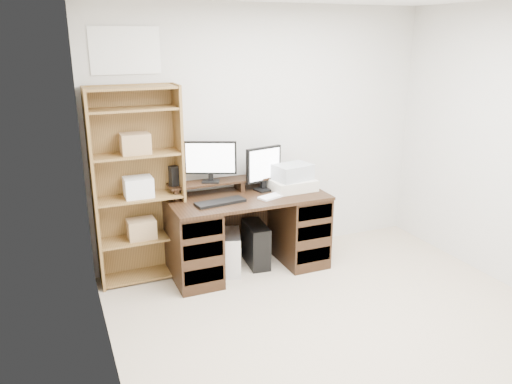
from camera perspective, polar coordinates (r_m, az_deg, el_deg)
room at (r=3.37m, az=14.73°, el=0.44°), size 3.54×4.04×2.54m
desk at (r=4.85m, az=-0.98°, el=-4.50°), size 1.50×0.70×0.75m
riser_shelf at (r=4.88m, az=-1.91°, el=1.29°), size 1.40×0.22×0.12m
monitor_wide at (r=4.72m, az=-5.24°, el=3.74°), size 0.47×0.22×0.39m
monitor_small at (r=4.85m, az=0.89°, el=2.90°), size 0.39×0.18×0.43m
speaker at (r=4.67m, az=-9.37°, el=1.83°), size 0.09×0.09×0.19m
keyboard_black at (r=4.52m, az=-4.10°, el=-1.17°), size 0.47×0.21×0.03m
keyboard_white at (r=4.72m, az=2.35°, el=-0.35°), size 0.40×0.24×0.02m
mouse at (r=4.83m, az=5.36°, el=0.10°), size 0.10×0.08×0.03m
printer at (r=4.91m, az=4.18°, el=0.85°), size 0.43×0.33×0.11m
basket at (r=4.88m, az=4.21°, el=2.29°), size 0.39×0.32×0.15m
tower_silver at (r=4.87m, az=-2.88°, el=-6.88°), size 0.29×0.43×0.40m
tower_black at (r=5.00m, az=-0.01°, el=-5.99°), size 0.22×0.44×0.42m
bookshelf at (r=4.63m, az=-13.36°, el=0.84°), size 0.80×0.30×1.80m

